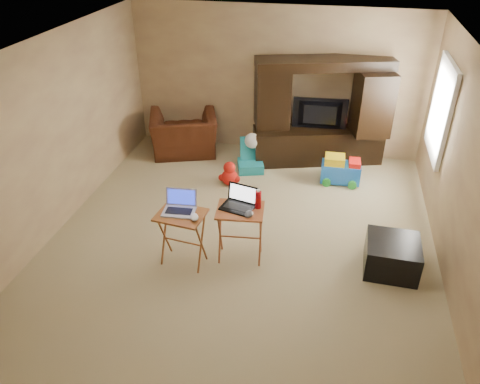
% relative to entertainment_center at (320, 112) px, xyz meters
% --- Properties ---
extents(floor, '(5.50, 5.50, 0.00)m').
position_rel_entertainment_center_xyz_m(floor, '(-0.80, -2.42, -0.89)').
color(floor, '#C4B488').
rests_on(floor, ground).
extents(ceiling, '(5.50, 5.50, 0.00)m').
position_rel_entertainment_center_xyz_m(ceiling, '(-0.80, -2.42, 1.61)').
color(ceiling, silver).
rests_on(ceiling, ground).
extents(wall_back, '(5.00, 0.00, 5.00)m').
position_rel_entertainment_center_xyz_m(wall_back, '(-0.80, 0.33, 0.36)').
color(wall_back, tan).
rests_on(wall_back, ground).
extents(wall_front, '(5.00, 0.00, 5.00)m').
position_rel_entertainment_center_xyz_m(wall_front, '(-0.80, -5.17, 0.36)').
color(wall_front, tan).
rests_on(wall_front, ground).
extents(wall_left, '(0.00, 5.50, 5.50)m').
position_rel_entertainment_center_xyz_m(wall_left, '(-3.30, -2.42, 0.36)').
color(wall_left, tan).
rests_on(wall_left, ground).
extents(wall_right, '(0.00, 5.50, 5.50)m').
position_rel_entertainment_center_xyz_m(wall_right, '(1.70, -2.42, 0.36)').
color(wall_right, tan).
rests_on(wall_right, ground).
extents(window_pane, '(0.00, 1.20, 1.20)m').
position_rel_entertainment_center_xyz_m(window_pane, '(1.68, -0.87, 0.51)').
color(window_pane, white).
rests_on(window_pane, ground).
extents(window_frame, '(0.06, 1.14, 1.34)m').
position_rel_entertainment_center_xyz_m(window_frame, '(1.66, -0.87, 0.51)').
color(window_frame, white).
rests_on(window_frame, ground).
extents(entertainment_center, '(2.24, 1.13, 1.78)m').
position_rel_entertainment_center_xyz_m(entertainment_center, '(0.00, 0.00, 0.00)').
color(entertainment_center, black).
rests_on(entertainment_center, floor).
extents(television, '(0.91, 0.18, 0.52)m').
position_rel_entertainment_center_xyz_m(television, '(0.00, -0.04, -0.04)').
color(television, black).
rests_on(television, entertainment_center).
extents(recliner, '(1.39, 1.30, 0.73)m').
position_rel_entertainment_center_xyz_m(recliner, '(-2.33, -0.20, -0.52)').
color(recliner, '#4B2010').
rests_on(recliner, floor).
extents(child_rocker, '(0.53, 0.57, 0.55)m').
position_rel_entertainment_center_xyz_m(child_rocker, '(-1.05, -0.61, -0.62)').
color(child_rocker, teal).
rests_on(child_rocker, floor).
extents(plush_toy, '(0.36, 0.30, 0.40)m').
position_rel_entertainment_center_xyz_m(plush_toy, '(-1.28, -1.14, -0.69)').
color(plush_toy, red).
rests_on(plush_toy, floor).
extents(push_toy, '(0.63, 0.46, 0.47)m').
position_rel_entertainment_center_xyz_m(push_toy, '(0.43, -0.70, -0.66)').
color(push_toy, blue).
rests_on(push_toy, floor).
extents(ottoman, '(0.64, 0.64, 0.40)m').
position_rel_entertainment_center_xyz_m(ottoman, '(1.10, -2.72, -0.69)').
color(ottoman, black).
rests_on(ottoman, floor).
extents(tray_table_left, '(0.60, 0.50, 0.72)m').
position_rel_entertainment_center_xyz_m(tray_table_left, '(-1.40, -3.12, -0.53)').
color(tray_table_left, '#984924').
rests_on(tray_table_left, floor).
extents(tray_table_right, '(0.60, 0.50, 0.73)m').
position_rel_entertainment_center_xyz_m(tray_table_right, '(-0.73, -2.89, -0.53)').
color(tray_table_right, '#A95529').
rests_on(tray_table_right, floor).
extents(laptop_left, '(0.40, 0.33, 0.24)m').
position_rel_entertainment_center_xyz_m(laptop_left, '(-1.43, -3.09, -0.05)').
color(laptop_left, '#B8B7BC').
rests_on(laptop_left, tray_table_left).
extents(laptop_right, '(0.44, 0.39, 0.24)m').
position_rel_entertainment_center_xyz_m(laptop_right, '(-0.77, -2.87, -0.04)').
color(laptop_right, black).
rests_on(laptop_right, tray_table_right).
extents(mouse_left, '(0.14, 0.17, 0.06)m').
position_rel_entertainment_center_xyz_m(mouse_left, '(-1.21, -3.19, -0.14)').
color(mouse_left, white).
rests_on(mouse_left, tray_table_left).
extents(mouse_right, '(0.11, 0.16, 0.06)m').
position_rel_entertainment_center_xyz_m(mouse_right, '(-0.60, -3.01, -0.13)').
color(mouse_right, '#38383C').
rests_on(mouse_right, tray_table_right).
extents(water_bottle, '(0.07, 0.07, 0.22)m').
position_rel_entertainment_center_xyz_m(water_bottle, '(-0.53, -2.81, -0.05)').
color(water_bottle, red).
rests_on(water_bottle, tray_table_right).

